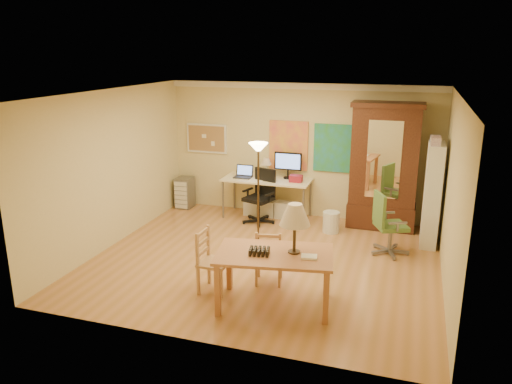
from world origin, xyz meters
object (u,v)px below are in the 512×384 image
(bookshelf, at_px, (432,195))
(computer_desk, at_px, (269,194))
(office_chair_black, at_px, (260,209))
(office_chair_green, at_px, (388,238))
(dining_table, at_px, (282,243))
(armoire, at_px, (384,174))

(bookshelf, bearing_deg, computer_desk, 169.86)
(office_chair_black, xyz_separation_m, office_chair_green, (2.53, -0.85, -0.00))
(computer_desk, distance_m, office_chair_green, 2.76)
(computer_desk, bearing_deg, office_chair_black, -100.69)
(dining_table, bearing_deg, computer_desk, 108.95)
(bookshelf, bearing_deg, armoire, 144.01)
(office_chair_black, relative_size, office_chair_green, 1.00)
(office_chair_black, height_order, bookshelf, bookshelf)
(dining_table, xyz_separation_m, office_chair_green, (1.25, 2.26, -0.62))
(office_chair_black, distance_m, bookshelf, 3.25)
(office_chair_black, xyz_separation_m, bookshelf, (3.19, -0.16, 0.61))
(computer_desk, xyz_separation_m, office_chair_green, (2.45, -1.25, -0.21))
(computer_desk, distance_m, bookshelf, 3.19)
(computer_desk, height_order, armoire, armoire)
(dining_table, distance_m, bookshelf, 3.51)
(bookshelf, bearing_deg, office_chair_black, 177.18)
(armoire, relative_size, bookshelf, 1.33)
(computer_desk, xyz_separation_m, office_chair_black, (-0.08, -0.40, -0.21))
(office_chair_black, relative_size, bookshelf, 0.59)
(bookshelf, bearing_deg, office_chair_green, -133.41)
(bookshelf, bearing_deg, dining_table, -122.84)
(office_chair_green, bearing_deg, bookshelf, 46.59)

